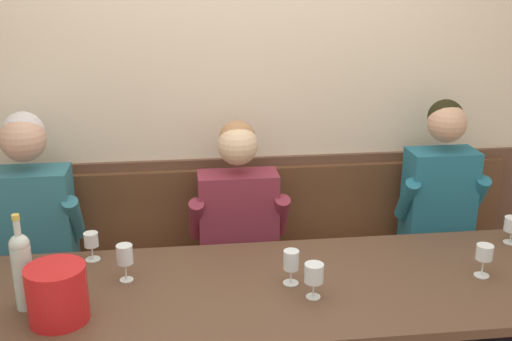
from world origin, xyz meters
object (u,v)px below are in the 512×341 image
Objects in this scene: wall_bench at (247,292)px; dining_table at (265,300)px; person_left_seat at (21,274)px; wine_glass_center_front at (484,254)px; person_center_left_seat at (246,276)px; wine_glass_left_end at (91,241)px; wine_glass_near_bucket at (291,262)px; person_center_right_seat at (464,252)px; ice_bucket at (57,294)px; wine_glass_mid_left at (125,256)px; wine_glass_by_bottle at (314,275)px; wine_bottle_clear_water at (22,268)px.

wall_bench reaches higher than dining_table.
person_left_seat is 9.17× the size of wine_glass_center_front.
person_center_left_seat is 0.73m from wine_glass_left_end.
dining_table is at bearing -90.00° from wall_bench.
wine_glass_near_bucket is 1.14× the size of wine_glass_left_end.
person_center_right_seat is (2.13, -0.01, -0.01)m from person_left_seat.
dining_table is 2.02× the size of person_left_seat.
ice_bucket reaches higher than wine_glass_center_front.
ice_bucket is at bearing -62.52° from person_left_seat.
wine_glass_mid_left is 1.52m from wine_glass_center_front.
wine_glass_mid_left is 0.79m from wine_glass_by_bottle.
person_center_left_seat is at bearing 32.21° from ice_bucket.
person_center_right_seat is at bearing -0.37° from person_left_seat.
person_left_seat is 8.97× the size of wine_glass_by_bottle.
wine_glass_near_bucket is 0.93× the size of wine_glass_mid_left.
wine_glass_left_end reaches higher than dining_table.
wine_glass_mid_left reaches higher than wine_glass_left_end.
person_left_seat is 1.01× the size of person_center_left_seat.
wine_glass_by_bottle is at bearing -173.46° from wine_glass_center_front.
wine_glass_by_bottle is at bearing -62.73° from person_center_left_seat.
wine_glass_by_bottle reaches higher than dining_table.
wine_bottle_clear_water is at bearing -176.78° from dining_table.
person_center_left_seat is at bearing -178.23° from person_center_right_seat.
wine_glass_near_bucket is 1.02× the size of wine_glass_by_bottle.
wall_bench is at bearing 160.51° from person_center_right_seat.
wall_bench is at bearing 98.83° from wine_glass_near_bucket.
wine_glass_mid_left is (0.23, 0.28, 0.00)m from ice_bucket.
dining_table is at bearing -24.04° from wine_glass_left_end.
wine_glass_mid_left is at bearing 162.76° from wine_glass_by_bottle.
person_left_seat is at bearing 173.85° from wine_glass_left_end.
wall_bench is 0.52m from person_center_left_seat.
dining_table is 2.05× the size of person_center_left_seat.
wine_glass_center_front is at bearing 4.26° from ice_bucket.
ice_bucket is 0.93m from wine_glass_near_bucket.
wine_glass_center_front is (0.94, -0.03, 0.17)m from dining_table.
person_center_left_seat is at bearing 160.43° from wine_glass_center_front.
person_left_seat reaches higher than wine_glass_by_bottle.
person_center_left_seat is 9.04× the size of wine_glass_center_front.
person_center_right_seat is 1.00m from wine_glass_by_bottle.
wine_glass_by_bottle is (-0.87, -0.47, 0.18)m from person_center_right_seat.
person_left_seat is 0.62m from ice_bucket.
wine_glass_center_front is at bearing -19.57° from person_center_left_seat.
wine_bottle_clear_water is (0.13, -0.42, 0.24)m from person_left_seat.
person_left_seat is 0.59m from wine_glass_mid_left.
wine_glass_mid_left is at bearing -159.38° from person_center_left_seat.
person_center_right_seat reaches higher than person_left_seat.
wine_glass_by_bottle is at bearing -60.26° from wine_glass_near_bucket.
wine_glass_center_front is (1.68, -0.36, 0.01)m from wine_glass_left_end.
wine_glass_mid_left is at bearing 50.84° from ice_bucket.
wine_glass_near_bucket is at bearing -63.73° from person_center_left_seat.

